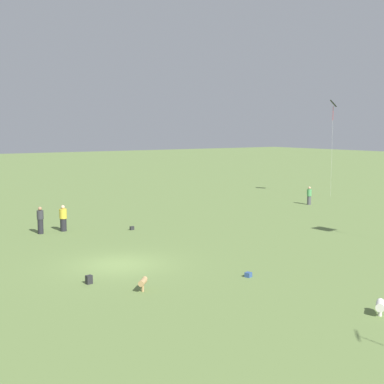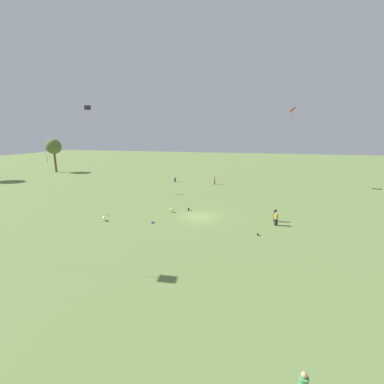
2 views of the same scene
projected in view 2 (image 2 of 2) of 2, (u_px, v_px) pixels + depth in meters
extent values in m
plane|color=olive|center=(200.00, 217.00, 34.61)|extent=(240.00, 240.00, 0.00)
cylinder|color=brown|center=(55.00, 162.00, 74.65)|extent=(0.59, 0.59, 5.77)
sphere|color=#516B33|center=(53.00, 147.00, 73.65)|extent=(4.25, 4.25, 4.25)
cylinder|color=#4C9956|center=(303.00, 383.00, 10.45)|extent=(0.54, 0.54, 0.60)
sphere|color=tan|center=(304.00, 375.00, 10.36)|extent=(0.24, 0.24, 0.24)
cylinder|color=#232328|center=(175.00, 180.00, 59.73)|extent=(0.47, 0.47, 0.90)
cylinder|color=white|center=(175.00, 177.00, 59.56)|extent=(0.55, 0.55, 0.64)
sphere|color=#A87A56|center=(175.00, 175.00, 59.46)|extent=(0.24, 0.24, 0.24)
cylinder|color=#333D5B|center=(214.00, 182.00, 56.79)|extent=(0.33, 0.33, 0.84)
cylinder|color=orange|center=(215.00, 179.00, 56.62)|extent=(0.39, 0.39, 0.69)
sphere|color=brown|center=(215.00, 177.00, 56.52)|extent=(0.24, 0.24, 0.24)
cylinder|color=#232328|center=(276.00, 222.00, 31.41)|extent=(0.56, 0.56, 0.83)
cylinder|color=gold|center=(276.00, 216.00, 31.25)|extent=(0.66, 0.66, 0.63)
sphere|color=beige|center=(277.00, 213.00, 31.15)|extent=(0.24, 0.24, 0.24)
cylinder|color=#232328|center=(275.00, 218.00, 32.83)|extent=(0.44, 0.44, 0.93)
cylinder|color=#333338|center=(275.00, 212.00, 32.67)|extent=(0.52, 0.52, 0.55)
sphere|color=#A87A56|center=(276.00, 209.00, 32.58)|extent=(0.24, 0.24, 0.24)
cube|color=yellow|center=(47.00, 156.00, 35.49)|extent=(0.77, 0.77, 0.56)
cylinder|color=black|center=(47.00, 160.00, 35.61)|extent=(0.04, 0.04, 0.65)
cylinder|color=silver|center=(50.00, 184.00, 36.37)|extent=(0.01, 0.01, 7.92)
cube|color=black|center=(88.00, 108.00, 47.58)|extent=(1.27, 1.40, 0.86)
cylinder|color=orange|center=(88.00, 114.00, 47.84)|extent=(0.04, 0.04, 1.63)
cylinder|color=silver|center=(91.00, 150.00, 49.33)|extent=(0.01, 0.01, 15.70)
cube|color=red|center=(293.00, 109.00, 52.39)|extent=(1.47, 1.36, 0.77)
cylinder|color=purple|center=(292.00, 116.00, 52.67)|extent=(0.04, 0.04, 1.82)
cylinder|color=silver|center=(289.00, 149.00, 54.14)|extent=(0.01, 0.01, 15.80)
cylinder|color=tan|center=(171.00, 209.00, 36.66)|extent=(0.56, 0.57, 0.24)
sphere|color=tan|center=(172.00, 210.00, 36.36)|extent=(0.22, 0.22, 0.22)
cylinder|color=tan|center=(171.00, 211.00, 36.71)|extent=(0.11, 0.11, 0.28)
cylinder|color=silver|center=(104.00, 218.00, 33.08)|extent=(0.56, 0.52, 0.31)
sphere|color=silver|center=(104.00, 218.00, 32.77)|extent=(0.28, 0.28, 0.28)
cylinder|color=silver|center=(104.00, 220.00, 33.14)|extent=(0.14, 0.14, 0.20)
cube|color=#33518C|center=(153.00, 222.00, 32.22)|extent=(0.33, 0.33, 0.22)
cube|color=#262628|center=(189.00, 209.00, 37.48)|extent=(0.29, 0.24, 0.37)
cube|color=#262628|center=(258.00, 234.00, 28.32)|extent=(0.27, 0.16, 0.24)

